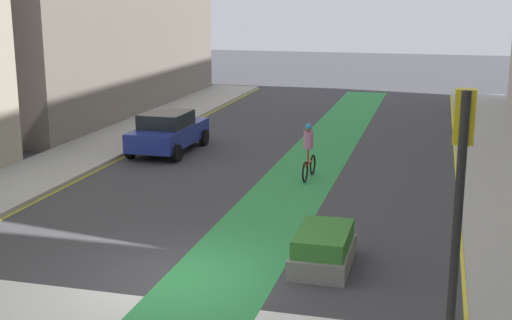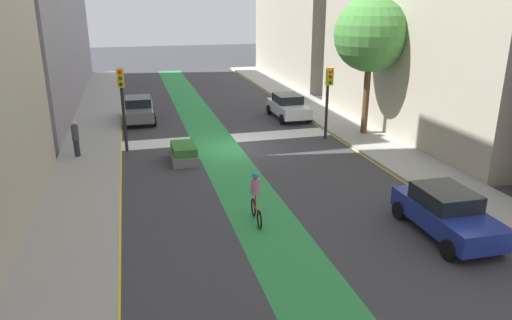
% 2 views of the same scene
% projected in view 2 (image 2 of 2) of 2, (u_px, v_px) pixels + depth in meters
% --- Properties ---
extents(ground_plane, '(120.00, 120.00, 0.00)m').
position_uv_depth(ground_plane, '(236.00, 148.00, 25.43)').
color(ground_plane, '#38383D').
extents(bike_lane_paint, '(2.40, 60.00, 0.01)m').
position_uv_depth(bike_lane_paint, '(219.00, 150.00, 25.20)').
color(bike_lane_paint, '#2D8C47').
rests_on(bike_lane_paint, ground_plane).
extents(crosswalk_band, '(12.00, 1.80, 0.01)m').
position_uv_depth(crosswalk_band, '(229.00, 138.00, 27.26)').
color(crosswalk_band, silver).
rests_on(crosswalk_band, ground_plane).
extents(sidewalk_left, '(3.00, 60.00, 0.15)m').
position_uv_depth(sidewalk_left, '(364.00, 137.00, 27.23)').
color(sidewalk_left, '#9E9E99').
rests_on(sidewalk_left, ground_plane).
extents(curb_stripe_left, '(0.16, 60.00, 0.01)m').
position_uv_depth(curb_stripe_left, '(340.00, 140.00, 26.89)').
color(curb_stripe_left, yellow).
rests_on(curb_stripe_left, ground_plane).
extents(sidewalk_right, '(3.00, 60.00, 0.15)m').
position_uv_depth(sidewalk_right, '(89.00, 158.00, 23.59)').
color(sidewalk_right, '#9E9E99').
rests_on(sidewalk_right, ground_plane).
extents(curb_stripe_right, '(0.16, 60.00, 0.01)m').
position_uv_depth(curb_stripe_right, '(120.00, 157.00, 23.98)').
color(curb_stripe_right, yellow).
rests_on(curb_stripe_right, ground_plane).
extents(traffic_signal_near_right, '(0.35, 0.52, 4.35)m').
position_uv_depth(traffic_signal_near_right, '(122.00, 94.00, 23.90)').
color(traffic_signal_near_right, black).
rests_on(traffic_signal_near_right, ground_plane).
extents(traffic_signal_near_left, '(0.35, 0.52, 4.05)m').
position_uv_depth(traffic_signal_near_left, '(328.00, 90.00, 26.17)').
color(traffic_signal_near_left, black).
rests_on(traffic_signal_near_left, ground_plane).
extents(car_white_left_near, '(2.03, 4.20, 1.57)m').
position_uv_depth(car_white_left_near, '(288.00, 106.00, 31.67)').
color(car_white_left_near, silver).
rests_on(car_white_left_near, ground_plane).
extents(car_grey_right_near, '(2.09, 4.23, 1.57)m').
position_uv_depth(car_grey_right_near, '(139.00, 109.00, 30.78)').
color(car_grey_right_near, slate).
rests_on(car_grey_right_near, ground_plane).
extents(car_blue_left_far, '(2.08, 4.23, 1.57)m').
position_uv_depth(car_blue_left_far, '(446.00, 212.00, 15.95)').
color(car_blue_left_far, navy).
rests_on(car_blue_left_far, ground_plane).
extents(cyclist_in_lane, '(0.32, 1.73, 1.86)m').
position_uv_depth(cyclist_in_lane, '(256.00, 196.00, 16.82)').
color(cyclist_in_lane, black).
rests_on(cyclist_in_lane, ground_plane).
extents(pedestrian_sidewalk_right_a, '(0.34, 0.34, 1.81)m').
position_uv_depth(pedestrian_sidewalk_right_a, '(76.00, 138.00, 23.43)').
color(pedestrian_sidewalk_right_a, '#262638').
rests_on(pedestrian_sidewalk_right_a, sidewalk_right).
extents(street_tree_near, '(4.07, 4.07, 7.62)m').
position_uv_depth(street_tree_near, '(371.00, 35.00, 26.08)').
color(street_tree_near, brown).
rests_on(street_tree_near, sidewalk_left).
extents(median_planter, '(1.24, 2.14, 0.85)m').
position_uv_depth(median_planter, '(184.00, 153.00, 23.30)').
color(median_planter, slate).
rests_on(median_planter, ground_plane).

